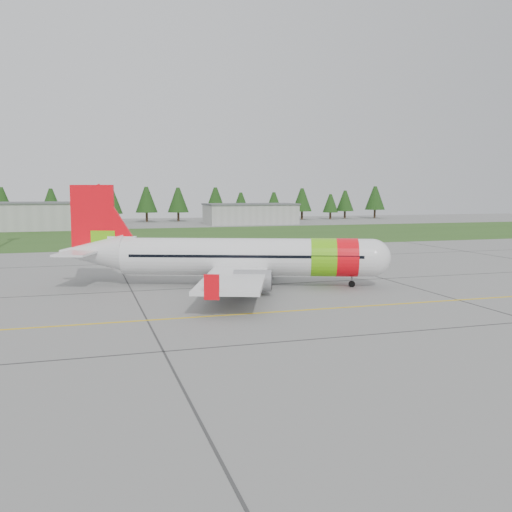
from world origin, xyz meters
name	(u,v)px	position (x,y,z in m)	size (l,w,h in m)	color
ground	(403,332)	(0.00, 0.00, 0.00)	(320.00, 320.00, 0.00)	gray
aircraft	(238,257)	(-5.22, 20.00, 2.71)	(29.74, 28.27, 9.39)	white
service_van	(146,240)	(-10.44, 50.03, 1.99)	(1.39, 1.31, 3.97)	silver
grass_strip	(182,236)	(0.00, 82.00, 0.01)	(320.00, 50.00, 0.03)	#30561E
taxi_guideline	(346,307)	(0.00, 8.00, 0.01)	(120.00, 0.25, 0.02)	gold
hangar_west	(31,217)	(-30.00, 110.00, 3.00)	(32.00, 14.00, 6.00)	#A8A8A3
hangar_east	(250,214)	(25.00, 118.00, 2.60)	(24.00, 12.00, 5.20)	#A8A8A3
treeline	(149,205)	(0.00, 138.00, 5.00)	(160.00, 8.00, 10.00)	#1C3F14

